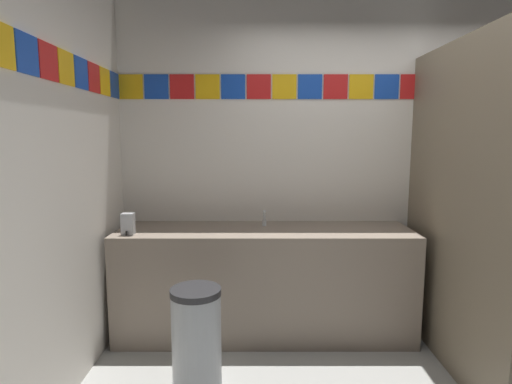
% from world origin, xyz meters
% --- Properties ---
extents(wall_back, '(4.42, 0.09, 2.84)m').
position_xyz_m(wall_back, '(-0.00, 1.50, 1.42)').
color(wall_back, silver).
rests_on(wall_back, ground_plane).
extents(wall_side, '(0.09, 2.93, 2.84)m').
position_xyz_m(wall_side, '(-2.25, -0.00, 1.42)').
color(wall_side, silver).
rests_on(wall_side, ground_plane).
extents(vanity_counter, '(2.31, 0.60, 0.86)m').
position_xyz_m(vanity_counter, '(-1.01, 1.16, 0.44)').
color(vanity_counter, gray).
rests_on(vanity_counter, ground_plane).
extents(faucet_center, '(0.04, 0.10, 0.14)m').
position_xyz_m(faucet_center, '(-1.01, 1.25, 0.92)').
color(faucet_center, silver).
rests_on(faucet_center, vanity_counter).
extents(soap_dispenser, '(0.09, 0.09, 0.16)m').
position_xyz_m(soap_dispenser, '(-2.02, 0.98, 0.94)').
color(soap_dispenser, '#B7BABF').
rests_on(soap_dispenser, vanity_counter).
extents(stall_divider, '(0.92, 1.50, 2.21)m').
position_xyz_m(stall_divider, '(0.41, 0.46, 1.11)').
color(stall_divider, '#726651').
rests_on(stall_divider, ground_plane).
extents(toilet, '(0.39, 0.49, 0.74)m').
position_xyz_m(toilet, '(0.84, 0.97, 0.30)').
color(toilet, white).
rests_on(toilet, ground_plane).
extents(trash_bin, '(0.31, 0.31, 0.67)m').
position_xyz_m(trash_bin, '(-1.44, 0.39, 0.34)').
color(trash_bin, '#999EA3').
rests_on(trash_bin, ground_plane).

